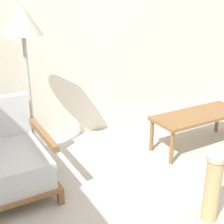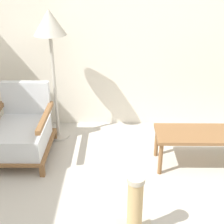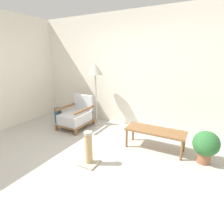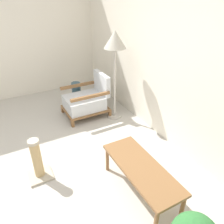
{
  "view_description": "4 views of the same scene",
  "coord_description": "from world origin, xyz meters",
  "px_view_note": "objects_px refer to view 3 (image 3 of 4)",
  "views": [
    {
      "loc": [
        -1.5,
        -1.15,
        1.65
      ],
      "look_at": [
        -0.09,
        1.33,
        0.55
      ],
      "focal_mm": 50.0,
      "sensor_mm": 36.0,
      "label": 1
    },
    {
      "loc": [
        -0.06,
        -1.69,
        2.0
      ],
      "look_at": [
        -0.09,
        1.33,
        0.55
      ],
      "focal_mm": 50.0,
      "sensor_mm": 36.0,
      "label": 2
    },
    {
      "loc": [
        1.61,
        -1.87,
        1.69
      ],
      "look_at": [
        -0.09,
        1.33,
        0.55
      ],
      "focal_mm": 28.0,
      "sensor_mm": 36.0,
      "label": 3
    },
    {
      "loc": [
        2.35,
        0.01,
        2.14
      ],
      "look_at": [
        -0.09,
        1.33,
        0.55
      ],
      "focal_mm": 35.0,
      "sensor_mm": 36.0,
      "label": 4
    }
  ],
  "objects_px": {
    "potted_plant": "(206,145)",
    "scratching_post": "(89,151)",
    "armchair": "(76,116)",
    "coffee_table": "(155,132)",
    "floor_lamp": "(95,73)",
    "vase": "(58,115)"
  },
  "relations": [
    {
      "from": "coffee_table",
      "to": "floor_lamp",
      "type": "bearing_deg",
      "value": 160.62
    },
    {
      "from": "floor_lamp",
      "to": "potted_plant",
      "type": "bearing_deg",
      "value": -14.46
    },
    {
      "from": "floor_lamp",
      "to": "vase",
      "type": "distance_m",
      "value": 1.53
    },
    {
      "from": "floor_lamp",
      "to": "vase",
      "type": "xyz_separation_m",
      "value": [
        -0.97,
        -0.39,
        -1.12
      ]
    },
    {
      "from": "floor_lamp",
      "to": "coffee_table",
      "type": "distance_m",
      "value": 2.04
    },
    {
      "from": "vase",
      "to": "potted_plant",
      "type": "height_order",
      "value": "potted_plant"
    },
    {
      "from": "potted_plant",
      "to": "coffee_table",
      "type": "bearing_deg",
      "value": 176.0
    },
    {
      "from": "vase",
      "to": "potted_plant",
      "type": "bearing_deg",
      "value": -4.24
    },
    {
      "from": "coffee_table",
      "to": "vase",
      "type": "distance_m",
      "value": 2.67
    },
    {
      "from": "scratching_post",
      "to": "armchair",
      "type": "bearing_deg",
      "value": 135.72
    },
    {
      "from": "potted_plant",
      "to": "scratching_post",
      "type": "bearing_deg",
      "value": -150.73
    },
    {
      "from": "armchair",
      "to": "coffee_table",
      "type": "distance_m",
      "value": 2.02
    },
    {
      "from": "vase",
      "to": "floor_lamp",
      "type": "bearing_deg",
      "value": 22.21
    },
    {
      "from": "floor_lamp",
      "to": "armchair",
      "type": "bearing_deg",
      "value": -127.75
    },
    {
      "from": "potted_plant",
      "to": "scratching_post",
      "type": "relative_size",
      "value": 0.97
    },
    {
      "from": "floor_lamp",
      "to": "potted_plant",
      "type": "height_order",
      "value": "floor_lamp"
    },
    {
      "from": "armchair",
      "to": "vase",
      "type": "bearing_deg",
      "value": 177.82
    },
    {
      "from": "coffee_table",
      "to": "scratching_post",
      "type": "xyz_separation_m",
      "value": [
        -0.82,
        -0.99,
        -0.11
      ]
    },
    {
      "from": "floor_lamp",
      "to": "scratching_post",
      "type": "height_order",
      "value": "floor_lamp"
    },
    {
      "from": "armchair",
      "to": "scratching_post",
      "type": "distance_m",
      "value": 1.67
    },
    {
      "from": "floor_lamp",
      "to": "vase",
      "type": "relative_size",
      "value": 3.77
    },
    {
      "from": "floor_lamp",
      "to": "scratching_post",
      "type": "distance_m",
      "value": 2.11
    }
  ]
}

